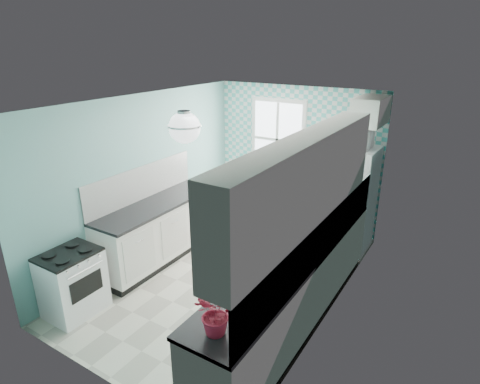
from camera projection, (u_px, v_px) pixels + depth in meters
The scene contains 26 objects.
floor at pixel (228, 278), 5.77m from camera, with size 3.00×4.40×0.02m, color silver.
ceiling at pixel (226, 101), 4.88m from camera, with size 3.00×4.40×0.02m, color white.
wall_back at pixel (296, 158), 7.08m from camera, with size 3.00×0.02×2.50m, color #73AFAC.
wall_front at pixel (90, 274), 3.57m from camera, with size 3.00×0.02×2.50m, color #73AFAC.
wall_left at pixel (144, 178), 6.07m from camera, with size 0.02×4.40×2.50m, color #73AFAC.
wall_right at pixel (337, 222), 4.58m from camera, with size 0.02×4.40×2.50m, color #73AFAC.
accent_wall at pixel (296, 158), 7.06m from camera, with size 3.00×0.01×2.50m, color #52C6C0.
window at pixel (278, 140), 7.10m from camera, with size 1.04×0.05×1.44m.
backsplash_right at pixel (322, 240), 4.29m from camera, with size 0.02×3.60×0.51m, color white.
backsplash_left at pixel (142, 183), 6.02m from camera, with size 0.02×2.15×0.51m, color white.
upper_cabinets_right at pixel (305, 181), 3.96m from camera, with size 0.33×3.20×0.90m, color white.
upper_cabinet_fridge at pixel (371, 111), 5.78m from camera, with size 0.40×0.74×0.40m, color white.
ceiling_light at pixel (185, 127), 4.31m from camera, with size 0.34×0.34×0.35m.
base_cabinets_right at pixel (294, 291), 4.70m from camera, with size 0.60×3.60×0.90m, color white.
countertop_right at pixel (295, 255), 4.54m from camera, with size 0.63×3.60×0.04m, color black.
base_cabinets_left at pixel (160, 232), 6.14m from camera, with size 0.60×2.15×0.90m, color white.
countertop_left at pixel (158, 204), 5.97m from camera, with size 0.63×2.15×0.04m, color black.
fridge at pixel (348, 199), 6.34m from camera, with size 0.74×0.73×1.69m.
stove at pixel (73, 282), 4.91m from camera, with size 0.54×0.67×0.81m.
sink at pixel (324, 227), 5.21m from camera, with size 0.52×0.44×0.53m.
rug at pixel (240, 263), 6.12m from camera, with size 0.65×0.93×0.01m, color maroon.
dish_towel at pixel (305, 246), 5.66m from camera, with size 0.02×0.27×0.40m, color #5FBDB7.
fruit_bowl at pixel (248, 299), 3.67m from camera, with size 0.27×0.27×0.07m, color white.
potted_plant at pixel (217, 315), 3.22m from camera, with size 0.34×0.30×0.38m, color #9F2010.
soap_bottle at pixel (337, 210), 5.43m from camera, with size 0.10×0.10×0.21m, color #8CA6B9.
microwave at pixel (354, 138), 5.99m from camera, with size 0.52×0.35×0.29m, color silver.
Camera 1 is at (2.77, -4.11, 3.20)m, focal length 30.00 mm.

